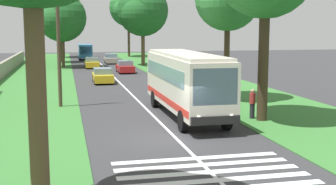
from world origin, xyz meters
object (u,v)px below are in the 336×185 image
object	(u,v)px
roadside_tree_left_1	(58,18)
trailing_car_0	(103,76)
utility_pole	(58,36)
trailing_car_3	(111,59)
pedestrian	(252,103)
roadside_tree_left_2	(61,19)
trailing_minibus_0	(85,50)
roadside_tree_right_1	(225,0)
roadside_tree_left_3	(61,13)
trailing_car_2	(92,63)
trailing_car_1	(125,67)
coach_bus	(185,80)
roadside_tree_right_2	(142,12)
roadside_tree_right_3	(128,8)

from	to	relation	value
roadside_tree_left_1	trailing_car_0	bearing A→B (deg)	-171.20
utility_pole	trailing_car_3	bearing A→B (deg)	-10.70
pedestrian	roadside_tree_left_2	bearing A→B (deg)	15.85
trailing_minibus_0	roadside_tree_left_1	world-z (taller)	roadside_tree_left_1
roadside_tree_left_2	trailing_car_0	bearing A→B (deg)	-168.31
trailing_minibus_0	roadside_tree_left_1	size ratio (longest dim) A/B	0.65
trailing_minibus_0	roadside_tree_right_1	world-z (taller)	roadside_tree_right_1
roadside_tree_left_3	trailing_car_2	bearing A→B (deg)	-170.48
trailing_car_1	pedestrian	bearing A→B (deg)	-172.95
trailing_car_1	trailing_minibus_0	world-z (taller)	trailing_minibus_0
trailing_car_3	utility_pole	world-z (taller)	utility_pole
trailing_car_1	trailing_car_2	world-z (taller)	same
coach_bus	roadside_tree_right_1	distance (m)	8.58
trailing_car_2	roadside_tree_left_1	bearing A→B (deg)	21.60
trailing_minibus_0	roadside_tree_right_1	bearing A→B (deg)	-169.97
roadside_tree_left_2	utility_pole	xyz separation A→B (m)	(-31.50, -0.05, -1.75)
trailing_car_3	pedestrian	world-z (taller)	pedestrian
roadside_tree_left_1	roadside_tree_right_2	bearing A→B (deg)	-124.79
trailing_car_2	pedestrian	size ratio (longest dim) A/B	2.54
trailing_car_0	roadside_tree_right_3	distance (m)	40.69
trailing_minibus_0	roadside_tree_left_3	distance (m)	10.12
trailing_minibus_0	coach_bus	bearing A→B (deg)	-175.92
trailing_minibus_0	roadside_tree_right_2	world-z (taller)	roadside_tree_right_2
roadside_tree_right_1	pedestrian	world-z (taller)	roadside_tree_right_1
roadside_tree_left_1	trailing_minibus_0	bearing A→B (deg)	-36.41
trailing_car_2	trailing_minibus_0	xyz separation A→B (m)	(16.00, 0.16, 0.88)
trailing_minibus_0	pedestrian	distance (m)	52.70
coach_bus	roadside_tree_right_2	distance (m)	37.86
trailing_car_3	coach_bus	bearing A→B (deg)	-179.68
coach_bus	pedestrian	bearing A→B (deg)	-114.47
roadside_tree_right_2	roadside_tree_left_3	bearing A→B (deg)	28.38
trailing_car_3	roadside_tree_right_1	xyz separation A→B (m)	(-36.25, -4.60, 6.44)
pedestrian	utility_pole	bearing A→B (deg)	58.81
coach_bus	roadside_tree_right_1	xyz separation A→B (m)	(5.48, -4.37, 4.96)
trailing_minibus_0	roadside_tree_right_1	size ratio (longest dim) A/B	0.63
trailing_car_2	utility_pole	world-z (taller)	utility_pole
roadside_tree_left_3	roadside_tree_right_2	distance (m)	23.03
trailing_car_1	roadside_tree_right_2	xyz separation A→B (m)	(10.05, -3.67, 6.72)
roadside_tree_left_3	utility_pole	xyz separation A→B (m)	(-52.69, -0.11, -3.25)
trailing_car_2	roadside_tree_left_3	distance (m)	24.40
trailing_car_0	roadside_tree_right_2	size ratio (longest dim) A/B	0.39
trailing_minibus_0	roadside_tree_right_2	xyz separation A→B (m)	(-13.27, -7.25, 5.84)
roadside_tree_left_3	roadside_tree_right_2	world-z (taller)	roadside_tree_right_2
coach_bus	trailing_car_2	world-z (taller)	coach_bus
roadside_tree_right_2	pedestrian	world-z (taller)	roadside_tree_right_2
trailing_car_2	roadside_tree_left_1	xyz separation A→B (m)	(10.56, 4.18, 5.99)
utility_pole	pedestrian	xyz separation A→B (m)	(-6.50, -10.74, -3.72)
roadside_tree_right_3	coach_bus	bearing A→B (deg)	175.62
roadside_tree_right_2	roadside_tree_right_3	size ratio (longest dim) A/B	0.90
roadside_tree_left_2	trailing_car_1	bearing A→B (deg)	-141.67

